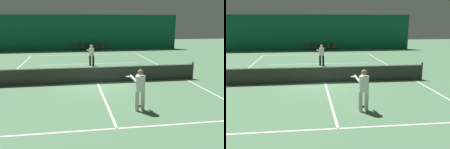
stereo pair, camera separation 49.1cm
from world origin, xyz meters
The scene contains 16 objects.
ground_plane centered at (0.00, 0.00, 0.00)m, with size 60.00×60.00×0.00m, color #56845B.
backdrop_curtain centered at (0.00, 15.88, 2.09)m, with size 23.00×0.12×4.18m.
court_line_baseline_far centered at (0.00, 11.90, 0.00)m, with size 11.00×0.10×0.00m.
court_line_service_far centered at (0.00, 6.40, 0.00)m, with size 8.25×0.10×0.00m.
court_line_service_near centered at (0.00, -6.40, 0.00)m, with size 8.25×0.10×0.00m.
court_line_sideline_left centered at (-5.50, 0.00, 0.00)m, with size 0.10×23.80×0.00m.
court_line_sideline_right centered at (5.50, 0.00, 0.00)m, with size 0.10×23.80×0.00m.
court_line_centre centered at (0.00, 0.00, 0.00)m, with size 0.10×12.80×0.00m.
tennis_net centered at (0.00, 0.00, 0.51)m, with size 12.00×0.10×1.07m.
player_near centered at (1.22, -4.81, 1.00)m, with size 0.66×1.42×1.72m.
player_far centered at (0.10, 5.37, 0.98)m, with size 0.94×1.37×1.69m.
courtside_chair_0 centered at (-0.95, 15.33, 0.49)m, with size 0.44×0.44×0.84m.
courtside_chair_1 centered at (-0.19, 15.33, 0.49)m, with size 0.44×0.44×0.84m.
courtside_chair_2 centered at (0.57, 15.33, 0.49)m, with size 0.44×0.44×0.84m.
courtside_chair_3 centered at (1.33, 15.33, 0.49)m, with size 0.44×0.44×0.84m.
courtside_chair_4 centered at (2.09, 15.33, 0.49)m, with size 0.44×0.44×0.84m.
Camera 2 is at (-0.95, -14.23, 3.64)m, focal length 40.00 mm.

